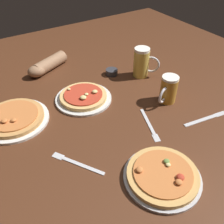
% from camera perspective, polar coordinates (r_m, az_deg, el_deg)
% --- Properties ---
extents(ground_plane, '(2.40, 2.40, 0.03)m').
position_cam_1_polar(ground_plane, '(1.16, 0.00, -1.34)').
color(ground_plane, '#4C2816').
extents(pizza_plate_near, '(0.28, 0.28, 0.05)m').
position_cam_1_polar(pizza_plate_near, '(0.91, 11.61, -14.22)').
color(pizza_plate_near, '#B2B2B7').
rests_on(pizza_plate_near, ground_plane).
extents(pizza_plate_far, '(0.31, 0.31, 0.05)m').
position_cam_1_polar(pizza_plate_far, '(1.19, -21.74, -1.32)').
color(pizza_plate_far, silver).
rests_on(pizza_plate_far, ground_plane).
extents(pizza_plate_side, '(0.28, 0.28, 0.05)m').
position_cam_1_polar(pizza_plate_side, '(1.25, -6.61, 3.47)').
color(pizza_plate_side, silver).
rests_on(pizza_plate_side, ground_plane).
extents(beer_mug_dark, '(0.12, 0.12, 0.17)m').
position_cam_1_polar(beer_mug_dark, '(1.41, 6.96, 11.29)').
color(beer_mug_dark, gold).
rests_on(beer_mug_dark, ground_plane).
extents(beer_mug_amber, '(0.13, 0.08, 0.14)m').
position_cam_1_polar(beer_mug_amber, '(1.23, 12.90, 5.07)').
color(beer_mug_amber, '#B27A23').
rests_on(beer_mug_amber, ground_plane).
extents(ramekin_sauce, '(0.07, 0.07, 0.03)m').
position_cam_1_polar(ramekin_sauce, '(1.45, -0.07, 9.26)').
color(ramekin_sauce, '#333338').
rests_on(ramekin_sauce, ground_plane).
extents(ramekin_butter, '(0.05, 0.05, 0.03)m').
position_cam_1_polar(ramekin_butter, '(1.63, 7.16, 12.63)').
color(ramekin_butter, '#333338').
rests_on(ramekin_butter, ground_plane).
extents(fork_left, '(0.14, 0.20, 0.01)m').
position_cam_1_polar(fork_left, '(0.96, -8.23, -11.59)').
color(fork_left, silver).
rests_on(fork_left, ground_plane).
extents(knife_right, '(0.23, 0.06, 0.01)m').
position_cam_1_polar(knife_right, '(1.21, 20.93, -1.40)').
color(knife_right, silver).
rests_on(knife_right, ground_plane).
extents(fork_spare, '(0.09, 0.21, 0.01)m').
position_cam_1_polar(fork_spare, '(1.11, 8.73, -3.00)').
color(fork_spare, silver).
rests_on(fork_spare, ground_plane).
extents(diner_arm, '(0.27, 0.17, 0.07)m').
position_cam_1_polar(diner_arm, '(1.52, -15.01, 10.35)').
color(diner_arm, '#936B4C').
rests_on(diner_arm, ground_plane).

